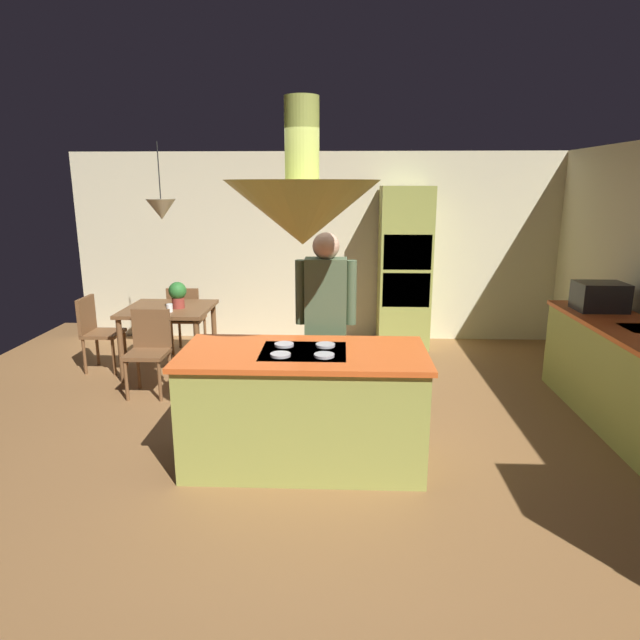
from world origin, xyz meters
TOP-DOWN VIEW (x-y plane):
  - ground at (0.00, 0.00)m, footprint 8.16×8.16m
  - wall_back at (0.00, 3.45)m, footprint 6.80×0.10m
  - kitchen_island at (0.00, -0.20)m, footprint 1.86×0.90m
  - counter_run_right at (2.84, 0.60)m, footprint 0.73×2.34m
  - oven_tower at (1.10, 3.04)m, footprint 0.66×0.62m
  - dining_table at (-1.70, 1.90)m, footprint 0.96×0.92m
  - person_at_island at (0.15, 0.52)m, footprint 0.53×0.23m
  - range_hood at (0.00, -0.20)m, footprint 1.10×1.10m
  - pendant_light_over_table at (-1.70, 1.90)m, footprint 0.32×0.32m
  - chair_facing_island at (-1.70, 1.22)m, footprint 0.40×0.40m
  - chair_by_back_wall at (-1.70, 2.58)m, footprint 0.40×0.40m
  - chair_at_corner at (-2.56, 1.90)m, footprint 0.40×0.40m
  - potted_plant_on_table at (-1.57, 1.87)m, footprint 0.20×0.20m
  - cup_on_table at (-1.61, 1.67)m, footprint 0.07×0.07m
  - microwave_on_counter at (2.84, 1.29)m, footprint 0.46×0.36m

SIDE VIEW (x-z plane):
  - ground at x=0.00m, z-range 0.00..0.00m
  - kitchen_island at x=0.00m, z-range -0.01..0.92m
  - counter_run_right at x=2.84m, z-range 0.01..0.92m
  - chair_facing_island at x=-1.70m, z-range 0.07..0.94m
  - chair_by_back_wall at x=-1.70m, z-range 0.07..0.94m
  - chair_at_corner at x=-2.56m, z-range 0.07..0.94m
  - dining_table at x=-1.70m, z-range 0.27..1.03m
  - cup_on_table at x=-1.61m, z-range 0.76..0.85m
  - potted_plant_on_table at x=-1.57m, z-range 0.78..1.08m
  - person_at_island at x=0.15m, z-range 0.13..1.87m
  - microwave_on_counter at x=2.84m, z-range 0.91..1.19m
  - oven_tower at x=1.10m, z-range 0.00..2.11m
  - wall_back at x=0.00m, z-range 0.00..2.55m
  - pendant_light_over_table at x=-1.70m, z-range 1.45..2.27m
  - range_hood at x=0.00m, z-range 1.46..2.46m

